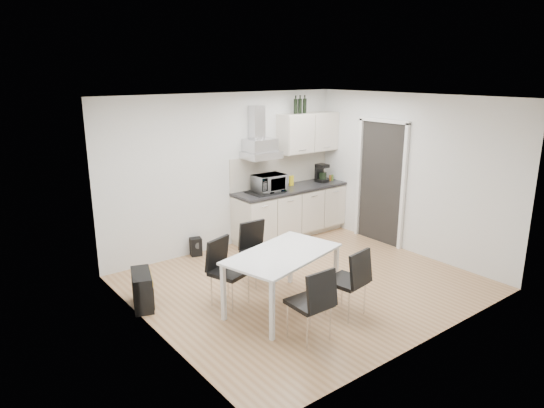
{
  "coord_description": "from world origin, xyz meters",
  "views": [
    {
      "loc": [
        -4.26,
        -4.78,
        2.94
      ],
      "look_at": [
        -0.2,
        0.5,
        1.1
      ],
      "focal_mm": 32.0,
      "sensor_mm": 36.0,
      "label": 1
    }
  ],
  "objects_px": {
    "dining_table": "(283,259)",
    "chair_far_right": "(259,254)",
    "chair_near_left": "(309,304)",
    "floor_speaker": "(196,247)",
    "chair_far_left": "(230,273)",
    "kitchenette": "(291,191)",
    "guitar_amp": "(142,290)",
    "chair_near_right": "(346,282)"
  },
  "relations": [
    {
      "from": "dining_table",
      "to": "chair_far_right",
      "type": "relative_size",
      "value": 1.86
    },
    {
      "from": "chair_far_left",
      "to": "floor_speaker",
      "type": "xyz_separation_m",
      "value": [
        0.5,
        1.81,
        -0.29
      ]
    },
    {
      "from": "dining_table",
      "to": "chair_near_right",
      "type": "distance_m",
      "value": 0.83
    },
    {
      "from": "dining_table",
      "to": "chair_near_left",
      "type": "xyz_separation_m",
      "value": [
        -0.24,
        -0.77,
        -0.23
      ]
    },
    {
      "from": "floor_speaker",
      "to": "chair_near_right",
      "type": "bearing_deg",
      "value": -65.12
    },
    {
      "from": "kitchenette",
      "to": "chair_near_right",
      "type": "distance_m",
      "value": 3.1
    },
    {
      "from": "kitchenette",
      "to": "chair_near_right",
      "type": "xyz_separation_m",
      "value": [
        -1.4,
        -2.74,
        -0.39
      ]
    },
    {
      "from": "kitchenette",
      "to": "chair_near_left",
      "type": "bearing_deg",
      "value": -126.49
    },
    {
      "from": "dining_table",
      "to": "chair_near_left",
      "type": "height_order",
      "value": "chair_near_left"
    },
    {
      "from": "kitchenette",
      "to": "guitar_amp",
      "type": "xyz_separation_m",
      "value": [
        -3.3,
        -1.0,
        -0.6
      ]
    },
    {
      "from": "chair_far_left",
      "to": "chair_near_right",
      "type": "distance_m",
      "value": 1.47
    },
    {
      "from": "chair_near_left",
      "to": "guitar_amp",
      "type": "xyz_separation_m",
      "value": [
        -1.16,
        1.89,
        -0.21
      ]
    },
    {
      "from": "chair_near_left",
      "to": "floor_speaker",
      "type": "height_order",
      "value": "chair_near_left"
    },
    {
      "from": "kitchenette",
      "to": "guitar_amp",
      "type": "relative_size",
      "value": 4.19
    },
    {
      "from": "dining_table",
      "to": "chair_near_right",
      "type": "relative_size",
      "value": 1.86
    },
    {
      "from": "kitchenette",
      "to": "chair_far_right",
      "type": "xyz_separation_m",
      "value": [
        -1.69,
        -1.33,
        -0.39
      ]
    },
    {
      "from": "chair_far_left",
      "to": "chair_far_right",
      "type": "distance_m",
      "value": 0.77
    },
    {
      "from": "dining_table",
      "to": "chair_near_left",
      "type": "bearing_deg",
      "value": -121.48
    },
    {
      "from": "dining_table",
      "to": "guitar_amp",
      "type": "relative_size",
      "value": 2.73
    },
    {
      "from": "dining_table",
      "to": "floor_speaker",
      "type": "xyz_separation_m",
      "value": [
        0.02,
        2.29,
        -0.52
      ]
    },
    {
      "from": "chair_far_left",
      "to": "chair_near_left",
      "type": "height_order",
      "value": "same"
    },
    {
      "from": "chair_near_right",
      "to": "chair_far_right",
      "type": "bearing_deg",
      "value": 92.57
    },
    {
      "from": "dining_table",
      "to": "guitar_amp",
      "type": "bearing_deg",
      "value": 126.81
    },
    {
      "from": "chair_far_left",
      "to": "chair_near_left",
      "type": "xyz_separation_m",
      "value": [
        0.25,
        -1.24,
        0.0
      ]
    },
    {
      "from": "chair_far_right",
      "to": "chair_near_right",
      "type": "bearing_deg",
      "value": 104.55
    },
    {
      "from": "floor_speaker",
      "to": "kitchenette",
      "type": "bearing_deg",
      "value": 10.36
    },
    {
      "from": "chair_far_right",
      "to": "guitar_amp",
      "type": "bearing_deg",
      "value": -8.82
    },
    {
      "from": "kitchenette",
      "to": "dining_table",
      "type": "bearing_deg",
      "value": -131.86
    },
    {
      "from": "chair_near_left",
      "to": "chair_near_right",
      "type": "xyz_separation_m",
      "value": [
        0.74,
        0.15,
        0.0
      ]
    },
    {
      "from": "chair_far_left",
      "to": "chair_near_right",
      "type": "bearing_deg",
      "value": 113.42
    },
    {
      "from": "kitchenette",
      "to": "chair_near_left",
      "type": "relative_size",
      "value": 2.86
    },
    {
      "from": "guitar_amp",
      "to": "kitchenette",
      "type": "bearing_deg",
      "value": 35.64
    },
    {
      "from": "chair_near_right",
      "to": "chair_far_left",
      "type": "bearing_deg",
      "value": 123.06
    },
    {
      "from": "chair_far_right",
      "to": "floor_speaker",
      "type": "height_order",
      "value": "chair_far_right"
    },
    {
      "from": "kitchenette",
      "to": "chair_far_right",
      "type": "relative_size",
      "value": 2.86
    },
    {
      "from": "chair_near_right",
      "to": "guitar_amp",
      "type": "relative_size",
      "value": 1.46
    },
    {
      "from": "kitchenette",
      "to": "chair_far_right",
      "type": "bearing_deg",
      "value": -141.68
    },
    {
      "from": "chair_far_right",
      "to": "chair_far_left",
      "type": "bearing_deg",
      "value": 27.21
    },
    {
      "from": "chair_near_left",
      "to": "floor_speaker",
      "type": "bearing_deg",
      "value": 86.04
    },
    {
      "from": "dining_table",
      "to": "chair_far_left",
      "type": "xyz_separation_m",
      "value": [
        -0.48,
        0.48,
        -0.23
      ]
    },
    {
      "from": "dining_table",
      "to": "chair_far_left",
      "type": "distance_m",
      "value": 0.72
    },
    {
      "from": "dining_table",
      "to": "floor_speaker",
      "type": "bearing_deg",
      "value": 75.16
    }
  ]
}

